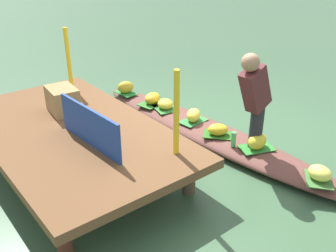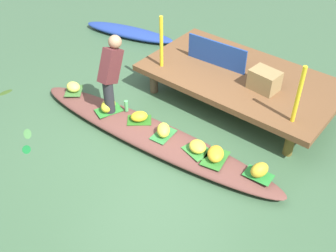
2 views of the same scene
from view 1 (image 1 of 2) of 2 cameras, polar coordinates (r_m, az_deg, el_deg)
canal_water at (r=5.34m, az=5.58°, el=-1.73°), size 40.00×40.00×0.00m
dock_platform at (r=4.62m, az=-14.21°, el=-1.03°), size 3.20×1.80×0.50m
vendor_boat at (r=5.30m, az=5.62°, el=-0.85°), size 4.38×0.95×0.18m
leaf_mat_0 at (r=4.40m, az=21.48°, el=-7.39°), size 0.43×0.44×0.01m
banana_bunch_0 at (r=4.36m, az=21.65°, el=-6.52°), size 0.26×0.22×0.16m
leaf_mat_1 at (r=4.80m, az=13.03°, el=-3.19°), size 0.39×0.47×0.01m
banana_bunch_1 at (r=4.75m, az=13.15°, el=-2.18°), size 0.26×0.33×0.19m
leaf_mat_2 at (r=5.95m, az=-2.29°, el=3.44°), size 0.37×0.48×0.01m
banana_bunch_2 at (r=5.92m, az=-2.31°, el=4.16°), size 0.34×0.37×0.16m
leaf_mat_3 at (r=5.76m, az=-0.40°, el=2.64°), size 0.43×0.38×0.01m
banana_bunch_3 at (r=5.73m, az=-0.40°, el=3.31°), size 0.34×0.33×0.15m
leaf_mat_4 at (r=6.39m, az=-6.28°, el=4.93°), size 0.39×0.26×0.01m
banana_bunch_4 at (r=6.35m, az=-6.33°, el=5.75°), size 0.26×0.31×0.20m
leaf_mat_5 at (r=5.03m, az=7.40°, el=-1.27°), size 0.44×0.43×0.01m
banana_bunch_5 at (r=5.00m, az=7.44°, el=-0.52°), size 0.32×0.33×0.15m
leaf_mat_6 at (r=5.37m, az=3.80°, el=0.77°), size 0.28×0.41×0.01m
banana_bunch_6 at (r=5.33m, az=3.83°, el=1.62°), size 0.32×0.33×0.18m
vendor_person at (r=4.46m, az=12.80°, el=4.34°), size 0.21×0.48×1.22m
water_bottle at (r=4.76m, az=9.73°, el=-1.93°), size 0.06×0.06×0.19m
market_banner at (r=4.09m, az=-11.60°, el=-0.08°), size 1.09×0.09×0.43m
railing_post_west at (r=3.75m, az=1.26°, el=1.90°), size 0.06×0.06×0.89m
railing_post_east at (r=5.70m, az=-14.58°, el=9.63°), size 0.06×0.06×0.89m
produce_crate at (r=5.00m, az=-15.40°, el=3.75°), size 0.47×0.36×0.32m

